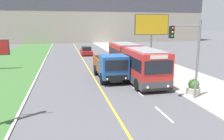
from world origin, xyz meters
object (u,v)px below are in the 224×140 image
Objects in this scene: city_bus at (133,61)px; planter_round_near at (193,87)px; billboard_large at (152,26)px; planter_round_second at (164,73)px; dump_truck at (111,67)px; planter_round_third at (145,65)px; car_distant at (86,51)px; traffic_light_mast at (190,50)px.

planter_round_near is (2.58, -6.58, -1.00)m from city_bus.
planter_round_second is at bearing -106.85° from billboard_large.
dump_truck is 5.13m from planter_round_second.
planter_round_third is (-0.05, 9.73, 0.00)m from planter_round_near.
city_bus is 17.68m from car_distant.
dump_truck is 18.55m from car_distant.
planter_round_near is (-3.57, -16.85, -4.40)m from billboard_large.
planter_round_near is (1.13, 0.90, -2.93)m from traffic_light_mast.
traffic_light_mast is at bearing -57.97° from dump_truck.
city_bus reaches higher than car_distant.
billboard_large reaches higher than planter_round_near.
city_bus is at bearing -80.53° from car_distant.
traffic_light_mast reaches higher than city_bus.
planter_round_second is (-0.06, 4.87, -0.01)m from planter_round_near.
traffic_light_mast is at bearing -95.78° from planter_round_third.
billboard_large is at bearing 52.71° from dump_truck.
planter_round_second is (5.42, -19.13, -0.12)m from car_distant.
car_distant is 24.61m from planter_round_near.
planter_round_third is (2.53, 3.16, -1.00)m from city_bus.
billboard_large is at bearing 75.19° from traffic_light_mast.
dump_truck reaches higher than planter_round_third.
dump_truck reaches higher than car_distant.
billboard_large reaches higher than dump_truck.
traffic_light_mast is at bearing -100.46° from planter_round_second.
city_bus is 2.80× the size of car_distant.
dump_truck is 6.65m from planter_round_third.
dump_truck is at bearing -156.20° from city_bus.
car_distant is at bearing 105.82° from planter_round_second.
dump_truck is 1.22× the size of traffic_light_mast.
dump_truck is 1.57× the size of car_distant.
billboard_large is at bearing 73.15° from planter_round_second.
planter_round_near is at bearing -46.91° from dump_truck.
billboard_large is (6.15, 10.28, 3.40)m from city_bus.
car_distant is (-0.38, 18.53, -0.57)m from dump_truck.
dump_truck is 5.86× the size of planter_round_near.
planter_round_near is 9.73m from planter_round_third.
city_bus is at bearing 145.77° from planter_round_second.
planter_round_third is at bearing -116.94° from billboard_large.
car_distant reaches higher than planter_round_third.
dump_truck is 5.97× the size of planter_round_second.
dump_truck reaches higher than planter_round_second.
planter_round_third is at bearing 51.33° from city_bus.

